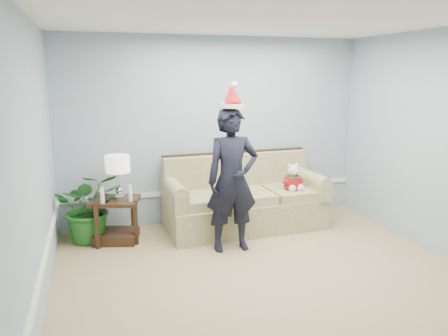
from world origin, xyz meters
name	(u,v)px	position (x,y,z in m)	size (l,w,h in m)	color
room_shell	(288,163)	(0.00, 0.00, 1.35)	(4.54, 5.04, 2.74)	tan
wainscot_trim	(148,226)	(-1.18, 1.18, 0.45)	(4.49, 4.99, 0.06)	white
sofa	(243,201)	(0.29, 2.04, 0.37)	(2.26, 1.03, 1.04)	#5C6731
side_table	(116,225)	(-1.51, 1.97, 0.22)	(0.71, 0.64, 0.58)	#361F13
table_lamp	(118,166)	(-1.44, 2.01, 1.01)	(0.32, 0.32, 0.56)	silver
candle_pair	(116,195)	(-1.49, 1.81, 0.68)	(0.40, 0.05, 0.21)	silver
houseplant	(89,206)	(-1.82, 2.09, 0.47)	(0.84, 0.73, 0.94)	#1D5E1E
man	(232,180)	(-0.13, 1.28, 0.89)	(0.65, 0.43, 1.78)	black
santa_hat	(232,96)	(-0.13, 1.30, 1.91)	(0.27, 0.31, 0.32)	white
teddy_bear	(293,180)	(0.96, 1.83, 0.69)	(0.26, 0.28, 0.39)	white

